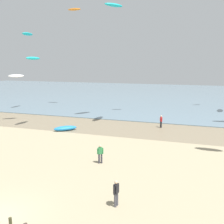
{
  "coord_description": "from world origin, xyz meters",
  "views": [
    {
      "loc": [
        10.44,
        -10.43,
        8.76
      ],
      "look_at": [
        3.23,
        11.98,
        4.25
      ],
      "focal_mm": 41.05,
      "sensor_mm": 36.0,
      "label": 1
    }
  ],
  "objects": [
    {
      "name": "person_right_flank",
      "position": [
        2.87,
        9.71,
        0.92
      ],
      "size": [
        0.51,
        0.37,
        1.71
      ],
      "color": "#383842",
      "rests_on": "ground"
    },
    {
      "name": "sea",
      "position": [
        0.0,
        61.62,
        0.05
      ],
      "size": [
        160.0,
        70.0,
        0.1
      ],
      "primitive_type": "cube",
      "color": "slate",
      "rests_on": "ground"
    },
    {
      "name": "kite_aloft_10",
      "position": [
        -14.81,
        21.6,
        6.89
      ],
      "size": [
        2.23,
        1.96,
        0.62
      ],
      "primitive_type": "ellipsoid",
      "rotation": [
        -0.43,
        0.0,
        3.79
      ],
      "color": "white"
    },
    {
      "name": "kite_aloft_7",
      "position": [
        -1.45,
        27.33,
        17.08
      ],
      "size": [
        2.76,
        3.15,
        0.65
      ],
      "primitive_type": "ellipsoid",
      "rotation": [
        0.15,
        0.0,
        0.92
      ],
      "color": "#19B2B7"
    },
    {
      "name": "kite_aloft_9",
      "position": [
        -10.01,
        19.15,
        9.38
      ],
      "size": [
        1.16,
        2.62,
        0.48
      ],
      "primitive_type": "ellipsoid",
      "rotation": [
        -0.1,
        0.0,
        4.58
      ],
      "color": "#19B2B7"
    },
    {
      "name": "person_by_waterline",
      "position": [
        6.36,
        24.28,
        0.92
      ],
      "size": [
        0.38,
        0.5,
        1.71
      ],
      "color": "#232328",
      "rests_on": "ground"
    },
    {
      "name": "kite_aloft_6",
      "position": [
        -12.1,
        36.25,
        18.77
      ],
      "size": [
        2.59,
        0.91,
        0.44
      ],
      "primitive_type": "ellipsoid",
      "rotation": [
        -0.04,
        0.0,
        0.03
      ],
      "color": "orange"
    },
    {
      "name": "grounded_kite",
      "position": [
        -5.45,
        18.84,
        0.3
      ],
      "size": [
        3.0,
        2.8,
        0.61
      ],
      "primitive_type": "ellipsoid",
      "rotation": [
        0.0,
        0.0,
        0.71
      ],
      "color": "#2384D1",
      "rests_on": "ground"
    },
    {
      "name": "person_nearest_camera",
      "position": [
        6.23,
        3.5,
        0.92
      ],
      "size": [
        0.3,
        0.56,
        1.71
      ],
      "color": "#4C4C56",
      "rests_on": "ground"
    },
    {
      "name": "wet_sand_strip",
      "position": [
        0.0,
        22.34,
        0.0
      ],
      "size": [
        120.0,
        8.56,
        0.01
      ],
      "primitive_type": "cube",
      "color": "#84755B",
      "rests_on": "ground"
    },
    {
      "name": "kite_aloft_8",
      "position": [
        -18.32,
        29.91,
        13.82
      ],
      "size": [
        1.01,
        2.87,
        0.67
      ],
      "primitive_type": "ellipsoid",
      "rotation": [
        -0.25,
        0.0,
        1.57
      ],
      "color": "#19B2B7"
    }
  ]
}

